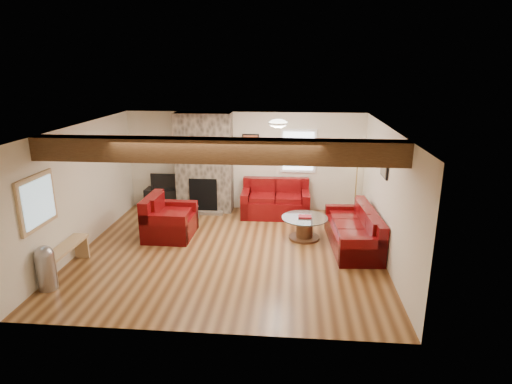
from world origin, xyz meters
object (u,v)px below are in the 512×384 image
armchair_red (170,216)px  tv_cabinet (167,199)px  coffee_table (304,228)px  television (166,181)px  sofa_three (353,228)px  floor_lamp (358,161)px  loveseat (275,199)px

armchair_red → tv_cabinet: armchair_red is taller
coffee_table → television: size_ratio=1.37×
armchair_red → tv_cabinet: (-0.62, 1.84, -0.19)m
sofa_three → armchair_red: size_ratio=1.83×
armchair_red → floor_lamp: 4.69m
loveseat → sofa_three: bearing=-47.7°
armchair_red → television: 1.97m
sofa_three → television: size_ratio=2.84×
tv_cabinet → television: (0.00, 0.00, 0.48)m
armchair_red → television: (-0.62, 1.84, 0.29)m
sofa_three → tv_cabinet: bearing=-118.5°
loveseat → floor_lamp: 2.21m
loveseat → armchair_red: size_ratio=1.47×
television → coffee_table: bearing=-26.0°
loveseat → floor_lamp: (1.99, 0.32, 0.91)m
armchair_red → coffee_table: size_ratio=1.13×
sofa_three → loveseat: loveseat is taller
coffee_table → tv_cabinet: 3.94m
television → loveseat: bearing=-6.0°
armchair_red → coffee_table: bearing=-87.0°
loveseat → tv_cabinet: size_ratio=1.55×
sofa_three → loveseat: bearing=-140.5°
tv_cabinet → floor_lamp: 4.96m
tv_cabinet → floor_lamp: floor_lamp is taller
loveseat → armchair_red: 2.71m
sofa_three → loveseat: (-1.67, 1.76, 0.04)m
sofa_three → loveseat: 2.43m
sofa_three → floor_lamp: size_ratio=1.31×
coffee_table → tv_cabinet: bearing=154.0°
sofa_three → coffee_table: size_ratio=2.08×
television → floor_lamp: size_ratio=0.46×
armchair_red → floor_lamp: floor_lamp is taller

